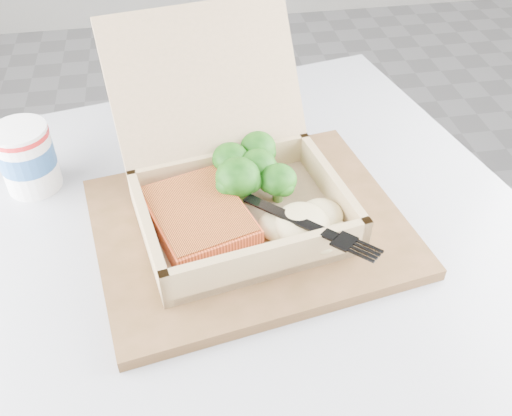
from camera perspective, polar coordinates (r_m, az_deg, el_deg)
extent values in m
plane|color=#99999F|center=(1.40, 14.36, -15.95)|extent=(4.00, 4.00, 0.00)
cylinder|color=black|center=(0.94, -1.52, -19.53)|extent=(0.07, 0.07, 0.67)
cube|color=#A0A2AA|center=(0.65, -2.07, -4.74)|extent=(0.84, 0.84, 0.03)
cube|color=brown|center=(0.65, -0.65, -1.88)|extent=(0.38, 0.33, 0.01)
cube|color=tan|center=(0.64, -1.24, -1.39)|extent=(0.25, 0.21, 0.01)
cube|color=tan|center=(0.61, -10.73, -2.50)|extent=(0.04, 0.17, 0.05)
cube|color=tan|center=(0.66, 7.50, 1.89)|extent=(0.04, 0.17, 0.05)
cube|color=tan|center=(0.57, 1.38, -5.35)|extent=(0.22, 0.05, 0.05)
cube|color=tan|center=(0.69, -3.46, 4.05)|extent=(0.22, 0.05, 0.05)
cube|color=tan|center=(0.68, -5.08, 12.59)|extent=(0.24, 0.14, 0.15)
cube|color=orange|center=(0.62, -5.77, -0.99)|extent=(0.13, 0.15, 0.03)
ellipsoid|color=beige|center=(0.61, 4.60, -1.56)|extent=(0.10, 0.08, 0.03)
cube|color=black|center=(0.62, -0.94, 1.49)|extent=(0.09, 0.10, 0.02)
cube|color=black|center=(0.59, 5.45, -2.05)|extent=(0.05, 0.05, 0.01)
cylinder|color=white|center=(0.75, -21.92, 4.66)|extent=(0.07, 0.07, 0.09)
cylinder|color=#2B5EA6|center=(0.74, -22.00, 4.92)|extent=(0.07, 0.07, 0.03)
cylinder|color=red|center=(0.73, -22.61, 6.85)|extent=(0.07, 0.07, 0.01)
cube|color=white|center=(0.78, -3.90, 6.05)|extent=(0.08, 0.13, 0.00)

